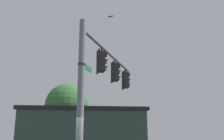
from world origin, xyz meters
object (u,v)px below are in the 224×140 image
object	(u,v)px
traffic_light_mid_outer	(126,80)
bird_flying	(111,17)
traffic_light_mid_inner	(116,72)
traffic_light_nearest_pole	(102,62)
street_name_sign	(84,66)

from	to	relation	value
traffic_light_mid_outer	bird_flying	xyz separation A→B (m)	(1.08, -1.42, 3.84)
traffic_light_mid_inner	traffic_light_mid_outer	distance (m)	2.28
traffic_light_mid_outer	traffic_light_mid_inner	bearing A→B (deg)	-36.71
traffic_light_nearest_pole	traffic_light_mid_inner	bearing A→B (deg)	143.29
traffic_light_nearest_pole	traffic_light_mid_inner	distance (m)	2.28
traffic_light_nearest_pole	bird_flying	bearing A→B (deg)	153.14
traffic_light_mid_outer	street_name_sign	xyz separation A→B (m)	(5.28, -3.96, -0.76)
traffic_light_nearest_pole	traffic_light_mid_outer	xyz separation A→B (m)	(-3.66, 2.73, 0.00)
traffic_light_nearest_pole	bird_flying	distance (m)	4.81
traffic_light_nearest_pole	street_name_sign	xyz separation A→B (m)	(1.62, -1.23, -0.76)
traffic_light_mid_inner	traffic_light_mid_outer	size ratio (longest dim) A/B	1.00
traffic_light_nearest_pole	street_name_sign	world-z (taller)	traffic_light_nearest_pole
traffic_light_mid_inner	traffic_light_mid_outer	world-z (taller)	same
street_name_sign	bird_flying	bearing A→B (deg)	148.87
traffic_light_nearest_pole	traffic_light_mid_inner	size ratio (longest dim) A/B	1.00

